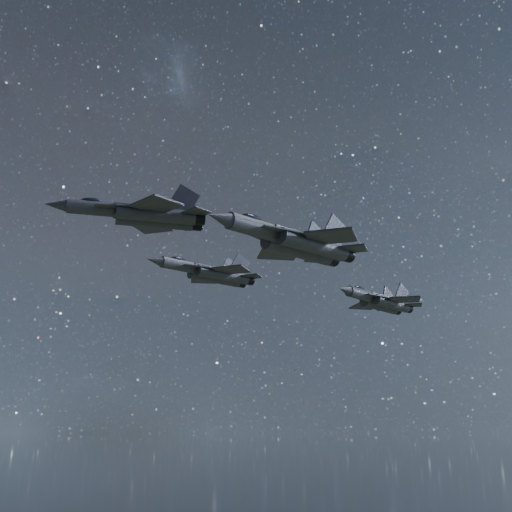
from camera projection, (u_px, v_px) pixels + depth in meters
jet_lead at (143, 214)px, 61.28m from camera, size 16.35×10.73×4.21m
jet_left at (211, 273)px, 87.99m from camera, size 18.15×12.98×4.65m
jet_right at (295, 242)px, 59.49m from camera, size 18.74×13.27×4.76m
jet_slot at (380, 301)px, 84.69m from camera, size 16.88×11.76×4.25m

